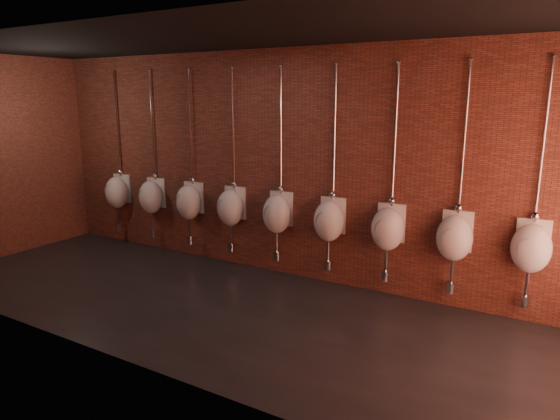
{
  "coord_description": "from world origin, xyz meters",
  "views": [
    {
      "loc": [
        3.59,
        -4.58,
        2.54
      ],
      "look_at": [
        0.37,
        0.9,
        1.1
      ],
      "focal_mm": 32.0,
      "sensor_mm": 36.0,
      "label": 1
    }
  ],
  "objects": [
    {
      "name": "urinal_2",
      "position": [
        -1.57,
        1.35,
        0.93
      ],
      "size": [
        0.45,
        0.4,
        2.72
      ],
      "color": "white",
      "rests_on": "ground"
    },
    {
      "name": "urinal_5",
      "position": [
        0.87,
        1.35,
        0.93
      ],
      "size": [
        0.45,
        0.4,
        2.72
      ],
      "color": "white",
      "rests_on": "ground"
    },
    {
      "name": "ground",
      "position": [
        0.0,
        0.0,
        0.0
      ],
      "size": [
        8.5,
        8.5,
        0.0
      ],
      "primitive_type": "plane",
      "color": "black",
      "rests_on": "ground"
    },
    {
      "name": "urinal_7",
      "position": [
        2.5,
        1.35,
        0.93
      ],
      "size": [
        0.45,
        0.4,
        2.72
      ],
      "color": "white",
      "rests_on": "ground"
    },
    {
      "name": "urinal_1",
      "position": [
        -2.39,
        1.35,
        0.93
      ],
      "size": [
        0.45,
        0.4,
        2.72
      ],
      "color": "white",
      "rests_on": "ground"
    },
    {
      "name": "urinal_3",
      "position": [
        -0.76,
        1.35,
        0.93
      ],
      "size": [
        0.45,
        0.4,
        2.72
      ],
      "color": "white",
      "rests_on": "ground"
    },
    {
      "name": "urinal_8",
      "position": [
        3.31,
        1.35,
        0.93
      ],
      "size": [
        0.45,
        0.4,
        2.72
      ],
      "color": "white",
      "rests_on": "ground"
    },
    {
      "name": "urinal_6",
      "position": [
        1.68,
        1.35,
        0.93
      ],
      "size": [
        0.45,
        0.4,
        2.72
      ],
      "color": "white",
      "rests_on": "ground"
    },
    {
      "name": "urinal_0",
      "position": [
        -3.2,
        1.35,
        0.93
      ],
      "size": [
        0.45,
        0.4,
        2.72
      ],
      "color": "white",
      "rests_on": "ground"
    },
    {
      "name": "urinal_4",
      "position": [
        0.05,
        1.35,
        0.93
      ],
      "size": [
        0.45,
        0.4,
        2.72
      ],
      "color": "white",
      "rests_on": "ground"
    },
    {
      "name": "room_shell",
      "position": [
        0.0,
        0.0,
        2.01
      ],
      "size": [
        8.54,
        3.04,
        3.22
      ],
      "color": "black",
      "rests_on": "ground"
    }
  ]
}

